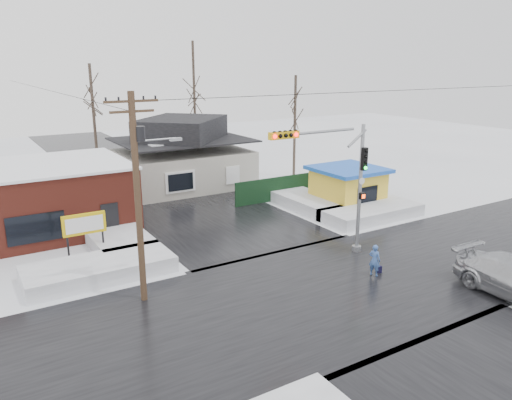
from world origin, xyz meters
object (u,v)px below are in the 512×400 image
marquee_sign (84,225)px  traffic_signal (339,174)px  pedestrian (375,261)px  kiosk (348,187)px  utility_pole (139,187)px

marquee_sign → traffic_signal: bearing=-29.7°
marquee_sign → pedestrian: 14.86m
traffic_signal → kiosk: 10.43m
traffic_signal → utility_pole: bearing=177.1°
traffic_signal → utility_pole: size_ratio=0.78×
utility_pole → marquee_sign: bearing=100.1°
kiosk → pedestrian: bearing=-125.5°
marquee_sign → kiosk: size_ratio=0.55×
kiosk → pedestrian: (-7.07, -9.92, -0.67)m
traffic_signal → utility_pole: (-10.36, 0.53, 0.57)m
traffic_signal → pedestrian: (0.00, -2.89, -3.74)m
utility_pole → pedestrian: bearing=-18.3°
utility_pole → marquee_sign: utility_pole is taller
marquee_sign → pedestrian: size_ratio=1.61×
utility_pole → kiosk: utility_pole is taller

